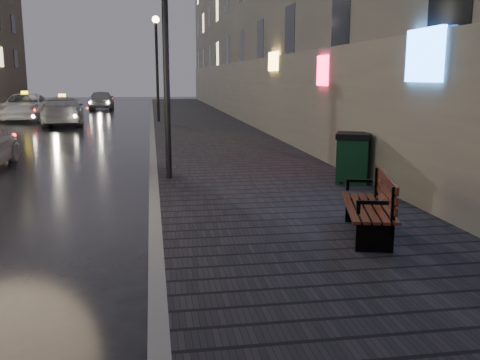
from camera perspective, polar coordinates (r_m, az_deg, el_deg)
The scene contains 11 objects.
ground at distance 6.79m, azimuth -21.84°, elevation -10.95°, with size 120.00×120.00×0.00m, color black.
sidewalk at distance 27.36m, azimuth -4.32°, elevation 6.00°, with size 4.60×58.00×0.15m, color black.
curb at distance 27.26m, azimuth -9.38°, elevation 5.87°, with size 0.20×58.00×0.15m, color slate.
building_near at distance 31.91m, azimuth 0.86°, elevation 18.30°, with size 1.80×50.00×13.00m, color #605B54.
lamp_near at distance 12.20m, azimuth -7.98°, elevation 15.80°, with size 0.36×0.36×5.28m.
lamp_far at distance 28.18m, azimuth -8.87°, elevation 13.00°, with size 0.36×0.36×5.28m.
bench at distance 8.00m, azimuth 14.00°, elevation -2.64°, with size 1.06×1.88×0.91m.
trash_bin at distance 11.91m, azimuth 11.93°, elevation 2.36°, with size 0.95×0.95×1.09m.
taxi_mid at distance 28.97m, azimuth -18.36°, elevation 7.03°, with size 2.01×4.94×1.43m, color silver.
taxi_far at distance 33.11m, azimuth -21.91°, elevation 7.27°, with size 2.46×5.34×1.49m, color white.
car_far at distance 41.53m, azimuth -14.55°, elevation 8.27°, with size 1.70×4.22×1.44m, color #A5A5AD.
Camera 1 is at (1.50, -6.15, 2.45)m, focal length 40.00 mm.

